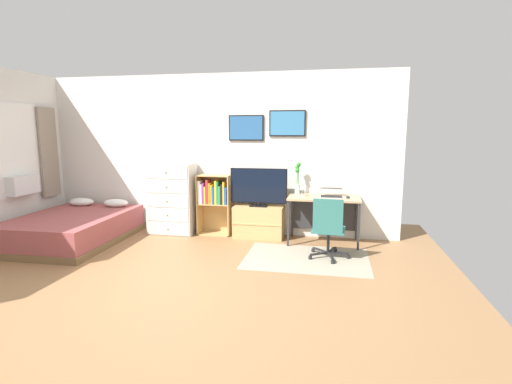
# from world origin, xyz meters

# --- Properties ---
(ground_plane) EXTENTS (7.20, 7.20, 0.00)m
(ground_plane) POSITION_xyz_m (0.00, 0.00, 0.00)
(ground_plane) COLOR #936B44
(wall_back_with_posters) EXTENTS (6.12, 0.09, 2.70)m
(wall_back_with_posters) POSITION_xyz_m (0.01, 2.43, 1.36)
(wall_back_with_posters) COLOR silver
(wall_back_with_posters) RESTS_ON ground_plane
(area_rug) EXTENTS (1.70, 1.20, 0.01)m
(area_rug) POSITION_xyz_m (1.65, 1.24, 0.00)
(area_rug) COLOR #9E937F
(area_rug) RESTS_ON ground_plane
(bed) EXTENTS (1.56, 2.08, 0.57)m
(bed) POSITION_xyz_m (-2.07, 1.35, 0.22)
(bed) COLOR brown
(bed) RESTS_ON ground_plane
(dresser) EXTENTS (0.78, 0.46, 1.21)m
(dresser) POSITION_xyz_m (-0.72, 2.15, 0.60)
(dresser) COLOR silver
(dresser) RESTS_ON ground_plane
(bookshelf) EXTENTS (0.56, 0.30, 1.02)m
(bookshelf) POSITION_xyz_m (0.02, 2.21, 0.62)
(bookshelf) COLOR tan
(bookshelf) RESTS_ON ground_plane
(tv_stand) EXTENTS (0.82, 0.41, 0.53)m
(tv_stand) POSITION_xyz_m (0.79, 2.17, 0.26)
(tv_stand) COLOR tan
(tv_stand) RESTS_ON ground_plane
(television) EXTENTS (0.93, 0.16, 0.63)m
(television) POSITION_xyz_m (0.79, 2.15, 0.84)
(television) COLOR black
(television) RESTS_ON tv_stand
(desk) EXTENTS (1.10, 0.63, 0.74)m
(desk) POSITION_xyz_m (1.85, 2.13, 0.61)
(desk) COLOR tan
(desk) RESTS_ON ground_plane
(office_chair) EXTENTS (0.57, 0.58, 0.86)m
(office_chair) POSITION_xyz_m (1.93, 1.27, 0.46)
(office_chair) COLOR #232326
(office_chair) RESTS_ON ground_plane
(laptop) EXTENTS (0.37, 0.39, 0.15)m
(laptop) POSITION_xyz_m (1.95, 2.10, 0.80)
(laptop) COLOR #B7B7BC
(laptop) RESTS_ON desk
(computer_mouse) EXTENTS (0.06, 0.10, 0.03)m
(computer_mouse) POSITION_xyz_m (2.21, 2.00, 0.76)
(computer_mouse) COLOR #262628
(computer_mouse) RESTS_ON desk
(bamboo_vase) EXTENTS (0.09, 0.09, 0.51)m
(bamboo_vase) POSITION_xyz_m (1.41, 2.24, 0.98)
(bamboo_vase) COLOR silver
(bamboo_vase) RESTS_ON desk
(wine_glass) EXTENTS (0.07, 0.07, 0.18)m
(wine_glass) POSITION_xyz_m (1.51, 2.02, 0.87)
(wine_glass) COLOR silver
(wine_glass) RESTS_ON desk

